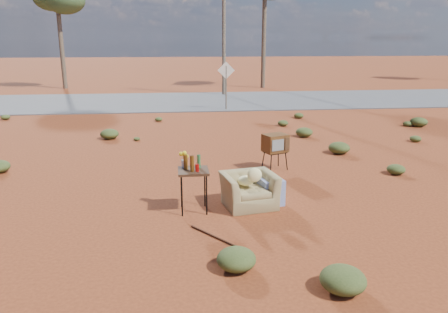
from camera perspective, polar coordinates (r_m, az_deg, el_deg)
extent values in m
plane|color=brown|center=(8.53, -0.50, -6.94)|extent=(140.00, 140.00, 0.00)
cube|color=#565659|center=(23.09, -4.32, 7.25)|extent=(140.00, 7.00, 0.04)
imported|color=#927F50|center=(8.57, 3.28, -3.68)|extent=(1.12, 0.84, 0.89)
ellipsoid|color=#F8EB97|center=(8.57, 2.89, -3.16)|extent=(0.32, 0.32, 0.19)
ellipsoid|color=#F8EB97|center=(8.36, 4.01, -2.44)|extent=(0.28, 0.14, 0.28)
cube|color=navy|center=(8.88, 5.92, -4.31)|extent=(0.54, 0.73, 0.52)
cube|color=black|center=(11.00, 6.68, 0.59)|extent=(0.61, 0.54, 0.03)
cylinder|color=black|center=(10.79, 6.15, -0.93)|extent=(0.03, 0.03, 0.46)
cylinder|color=black|center=(11.05, 8.15, -0.62)|extent=(0.03, 0.03, 0.46)
cylinder|color=black|center=(11.08, 5.13, -0.48)|extent=(0.03, 0.03, 0.46)
cylinder|color=black|center=(11.33, 7.11, -0.19)|extent=(0.03, 0.03, 0.46)
cube|color=brown|center=(10.95, 6.71, 1.77)|extent=(0.69, 0.61, 0.44)
cube|color=slate|center=(10.72, 7.06, 1.47)|extent=(0.32, 0.14, 0.27)
cube|color=#472D19|center=(10.87, 8.25, 1.62)|extent=(0.13, 0.06, 0.31)
cube|color=#3B2615|center=(8.22, -4.03, -1.90)|extent=(0.58, 0.58, 0.05)
cylinder|color=black|center=(8.13, -5.52, -5.12)|extent=(0.03, 0.03, 0.80)
cylinder|color=black|center=(8.15, -2.29, -5.01)|extent=(0.03, 0.03, 0.80)
cylinder|color=black|center=(8.56, -5.60, -4.06)|extent=(0.03, 0.03, 0.80)
cylinder|color=black|center=(8.58, -2.53, -3.96)|extent=(0.03, 0.03, 0.80)
cylinder|color=#4F2E0D|center=(8.22, -5.03, -0.67)|extent=(0.08, 0.08, 0.30)
cylinder|color=#4F2E0D|center=(8.08, -4.19, -0.85)|extent=(0.08, 0.08, 0.32)
cylinder|color=#29612F|center=(8.29, -3.30, -0.58)|extent=(0.07, 0.07, 0.27)
cylinder|color=red|center=(8.09, -3.52, -1.46)|extent=(0.07, 0.07, 0.15)
cylinder|color=silver|center=(8.35, -5.28, -0.91)|extent=(0.09, 0.09, 0.16)
ellipsoid|color=yellow|center=(8.31, -5.31, 0.21)|extent=(0.18, 0.18, 0.14)
cylinder|color=#4B2714|center=(7.30, -0.45, -10.76)|extent=(0.93, 1.17, 0.04)
cylinder|color=brown|center=(20.11, 0.28, 8.92)|extent=(0.06, 0.06, 2.00)
cube|color=silver|center=(20.04, 0.28, 11.19)|extent=(0.78, 0.04, 0.78)
cylinder|color=brown|center=(30.71, -20.51, 13.92)|extent=(0.28, 0.28, 6.00)
ellipsoid|color=#3A552C|center=(30.80, -20.96, 18.55)|extent=(3.20, 3.20, 2.20)
cylinder|color=brown|center=(29.43, 5.23, 15.74)|extent=(0.28, 0.28, 7.00)
cylinder|color=brown|center=(25.52, -0.03, 17.01)|extent=(0.20, 0.20, 8.00)
ellipsoid|color=#465123|center=(11.44, 21.55, -1.56)|extent=(0.44, 0.44, 0.24)
ellipsoid|color=#465123|center=(14.84, -14.74, 2.87)|extent=(0.60, 0.60, 0.33)
ellipsoid|color=#465123|center=(15.25, 23.73, 2.14)|extent=(0.36, 0.36, 0.20)
ellipsoid|color=#465123|center=(16.64, 7.71, 4.34)|extent=(0.40, 0.40, 0.22)
ellipsoid|color=#465123|center=(17.65, -8.53, 4.84)|extent=(0.30, 0.30, 0.17)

